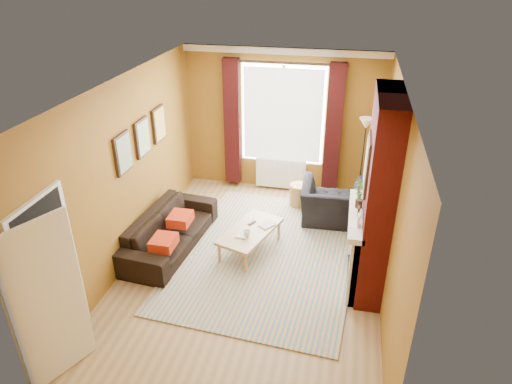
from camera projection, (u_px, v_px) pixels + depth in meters
ground at (253, 265)px, 7.06m from camera, size 5.50×5.50×0.00m
room_walls at (300, 181)px, 6.54m from camera, size 3.82×5.54×2.83m
striped_rug at (268, 253)px, 7.31m from camera, size 2.97×3.93×0.02m
sofa at (170, 230)px, 7.38m from camera, size 1.01×2.17×0.61m
armchair at (333, 203)px, 8.06m from camera, size 1.15×1.01×0.72m
coffee_table at (250, 232)px, 7.25m from camera, size 0.94×1.31×0.40m
wicker_stool at (299, 195)px, 8.64m from camera, size 0.46×0.46×0.44m
floor_lamp at (365, 138)px, 8.12m from camera, size 0.31×0.31×1.74m
book_a at (238, 233)px, 7.11m from camera, size 0.20×0.25×0.02m
book_b at (263, 223)px, 7.40m from camera, size 0.29×0.31×0.02m
mug at (247, 233)px, 7.04m from camera, size 0.14×0.14×0.10m
tv_remote at (252, 223)px, 7.39m from camera, size 0.12×0.16×0.02m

